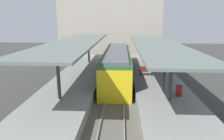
{
  "coord_description": "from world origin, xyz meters",
  "views": [
    {
      "loc": [
        0.55,
        -17.86,
        6.34
      ],
      "look_at": [
        -0.4,
        0.55,
        1.77
      ],
      "focal_mm": 32.08,
      "sensor_mm": 36.0,
      "label": 1
    }
  ],
  "objects_px": {
    "platform_sign": "(165,72)",
    "litter_bin": "(179,91)",
    "platform_bench": "(146,71)",
    "commuter_train": "(117,65)",
    "passenger_mid_platform": "(153,62)",
    "passenger_near_bench": "(165,68)"
  },
  "relations": [
    {
      "from": "platform_sign",
      "to": "litter_bin",
      "type": "bearing_deg",
      "value": -34.34
    },
    {
      "from": "platform_bench",
      "to": "commuter_train",
      "type": "bearing_deg",
      "value": 154.68
    },
    {
      "from": "platform_bench",
      "to": "passenger_mid_platform",
      "type": "height_order",
      "value": "passenger_mid_platform"
    },
    {
      "from": "passenger_mid_platform",
      "to": "platform_sign",
      "type": "bearing_deg",
      "value": -92.07
    },
    {
      "from": "commuter_train",
      "to": "passenger_near_bench",
      "type": "xyz_separation_m",
      "value": [
        4.73,
        -1.79,
        0.14
      ]
    },
    {
      "from": "commuter_train",
      "to": "platform_bench",
      "type": "xyz_separation_m",
      "value": [
        2.97,
        -1.4,
        -0.26
      ]
    },
    {
      "from": "litter_bin",
      "to": "platform_sign",
      "type": "bearing_deg",
      "value": 145.66
    },
    {
      "from": "litter_bin",
      "to": "passenger_near_bench",
      "type": "distance_m",
      "value": 5.24
    },
    {
      "from": "passenger_near_bench",
      "to": "passenger_mid_platform",
      "type": "relative_size",
      "value": 0.95
    },
    {
      "from": "platform_sign",
      "to": "passenger_near_bench",
      "type": "relative_size",
      "value": 1.33
    },
    {
      "from": "platform_sign",
      "to": "litter_bin",
      "type": "relative_size",
      "value": 2.76
    },
    {
      "from": "platform_bench",
      "to": "passenger_near_bench",
      "type": "bearing_deg",
      "value": -12.42
    },
    {
      "from": "passenger_near_bench",
      "to": "passenger_mid_platform",
      "type": "xyz_separation_m",
      "value": [
        -0.75,
        2.61,
        0.04
      ]
    },
    {
      "from": "passenger_near_bench",
      "to": "passenger_mid_platform",
      "type": "height_order",
      "value": "passenger_mid_platform"
    },
    {
      "from": "platform_sign",
      "to": "litter_bin",
      "type": "distance_m",
      "value": 1.7
    },
    {
      "from": "commuter_train",
      "to": "passenger_mid_platform",
      "type": "height_order",
      "value": "commuter_train"
    },
    {
      "from": "passenger_near_bench",
      "to": "passenger_mid_platform",
      "type": "distance_m",
      "value": 2.71
    },
    {
      "from": "platform_sign",
      "to": "passenger_mid_platform",
      "type": "relative_size",
      "value": 1.27
    },
    {
      "from": "litter_bin",
      "to": "passenger_mid_platform",
      "type": "xyz_separation_m",
      "value": [
        -0.71,
        7.83,
        0.51
      ]
    },
    {
      "from": "passenger_near_bench",
      "to": "commuter_train",
      "type": "bearing_deg",
      "value": 159.24
    },
    {
      "from": "commuter_train",
      "to": "platform_sign",
      "type": "distance_m",
      "value": 7.41
    },
    {
      "from": "platform_bench",
      "to": "litter_bin",
      "type": "distance_m",
      "value": 5.87
    }
  ]
}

